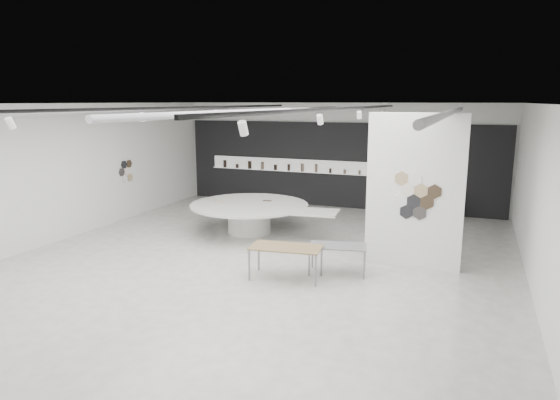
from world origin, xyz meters
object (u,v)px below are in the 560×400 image
at_px(partition_column, 415,191).
at_px(kitchen_counter, 432,203).
at_px(display_island, 251,214).
at_px(sample_table_stone, 338,248).
at_px(sample_table_wood, 286,249).

height_order(partition_column, kitchen_counter, partition_column).
relative_size(display_island, sample_table_stone, 3.41).
relative_size(display_island, sample_table_wood, 2.90).
bearing_deg(kitchen_counter, partition_column, -88.73).
relative_size(sample_table_wood, sample_table_stone, 1.18).
xyz_separation_m(display_island, kitchen_counter, (4.77, 4.22, -0.10)).
bearing_deg(sample_table_stone, kitchen_counter, 77.70).
relative_size(sample_table_stone, kitchen_counter, 0.82).
relative_size(partition_column, sample_table_stone, 2.60).
bearing_deg(partition_column, display_island, 164.60).
distance_m(sample_table_wood, sample_table_stone, 1.22).
relative_size(partition_column, display_island, 0.76).
height_order(display_island, kitchen_counter, kitchen_counter).
bearing_deg(kitchen_counter, sample_table_stone, -101.39).
bearing_deg(display_island, sample_table_wood, -60.77).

